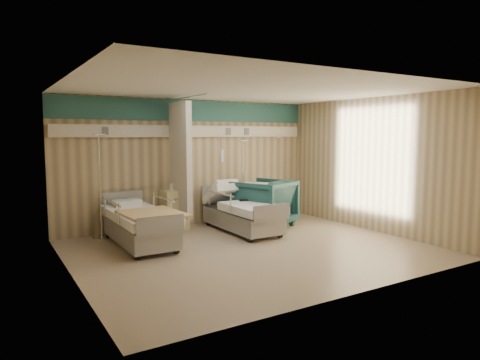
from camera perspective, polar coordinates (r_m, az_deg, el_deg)
name	(u,v)px	position (r m, az deg, el deg)	size (l,w,h in m)	color
ground	(251,249)	(7.70, 1.52, -9.20)	(6.00, 5.00, 0.00)	tan
room_walls	(242,144)	(7.62, 0.33, 4.84)	(6.04, 5.04, 2.82)	tan
bed_right	(242,216)	(9.01, 0.27, -4.88)	(1.00, 2.16, 0.63)	white
bed_left	(140,228)	(8.10, -13.20, -6.28)	(1.00, 2.16, 0.63)	white
bedside_cabinet	(174,210)	(9.27, -8.75, -3.95)	(0.50, 0.48, 0.85)	beige
visitor_armchair	(264,203)	(9.43, 3.21, -3.09)	(1.13, 1.16, 1.05)	#1B4545
waffle_blanket	(263,178)	(9.33, 3.09, 0.31)	(0.68, 0.61, 0.08)	white
iv_stand_right	(243,205)	(9.95, 0.37, -3.40)	(0.34, 0.34, 1.90)	silver
iv_stand_left	(101,217)	(8.81, -18.01, -4.74)	(0.37, 0.37, 2.05)	silver
call_remote	(244,200)	(9.02, 0.51, -2.70)	(0.19, 0.08, 0.04)	black
tan_blanket	(152,214)	(7.64, -11.59, -4.43)	(0.95, 1.20, 0.04)	tan
toiletry_bag	(179,187)	(9.28, -8.16, -0.92)	(0.21, 0.13, 0.11)	black
white_cup	(171,187)	(9.21, -9.13, -0.92)	(0.09, 0.09, 0.14)	white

